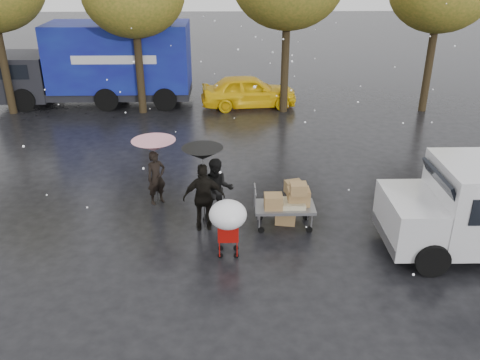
{
  "coord_description": "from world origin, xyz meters",
  "views": [
    {
      "loc": [
        0.2,
        -10.94,
        6.58
      ],
      "look_at": [
        0.45,
        1.0,
        0.98
      ],
      "focal_mm": 38.0,
      "sensor_mm": 36.0,
      "label": 1
    }
  ],
  "objects_px": {
    "shopping_cart": "(228,217)",
    "yellow_taxi": "(249,91)",
    "vendor_cart": "(288,201)",
    "person_pink": "(156,178)",
    "blue_truck": "(101,64)",
    "person_black": "(204,197)"
  },
  "relations": [
    {
      "from": "person_pink",
      "to": "yellow_taxi",
      "type": "distance_m",
      "value": 9.48
    },
    {
      "from": "vendor_cart",
      "to": "yellow_taxi",
      "type": "bearing_deg",
      "value": 93.29
    },
    {
      "from": "person_black",
      "to": "shopping_cart",
      "type": "height_order",
      "value": "person_black"
    },
    {
      "from": "shopping_cart",
      "to": "yellow_taxi",
      "type": "xyz_separation_m",
      "value": [
        0.91,
        11.81,
        -0.36
      ]
    },
    {
      "from": "blue_truck",
      "to": "shopping_cart",
      "type": "bearing_deg",
      "value": -66.17
    },
    {
      "from": "vendor_cart",
      "to": "shopping_cart",
      "type": "relative_size",
      "value": 1.04
    },
    {
      "from": "shopping_cart",
      "to": "yellow_taxi",
      "type": "bearing_deg",
      "value": 85.62
    },
    {
      "from": "yellow_taxi",
      "to": "person_pink",
      "type": "bearing_deg",
      "value": 156.41
    },
    {
      "from": "person_black",
      "to": "vendor_cart",
      "type": "distance_m",
      "value": 2.1
    },
    {
      "from": "person_black",
      "to": "yellow_taxi",
      "type": "distance_m",
      "value": 10.59
    },
    {
      "from": "person_pink",
      "to": "shopping_cart",
      "type": "relative_size",
      "value": 1.04
    },
    {
      "from": "shopping_cart",
      "to": "blue_truck",
      "type": "xyz_separation_m",
      "value": [
        -5.53,
        12.51,
        0.69
      ]
    },
    {
      "from": "person_pink",
      "to": "yellow_taxi",
      "type": "xyz_separation_m",
      "value": [
        2.86,
        9.03,
        -0.06
      ]
    },
    {
      "from": "yellow_taxi",
      "to": "blue_truck",
      "type": "bearing_deg",
      "value": 77.8
    },
    {
      "from": "shopping_cart",
      "to": "yellow_taxi",
      "type": "relative_size",
      "value": 0.35
    },
    {
      "from": "person_pink",
      "to": "blue_truck",
      "type": "xyz_separation_m",
      "value": [
        -3.57,
        9.73,
        1.0
      ]
    },
    {
      "from": "vendor_cart",
      "to": "shopping_cart",
      "type": "distance_m",
      "value": 2.09
    },
    {
      "from": "person_pink",
      "to": "person_black",
      "type": "xyz_separation_m",
      "value": [
        1.37,
        -1.45,
        0.13
      ]
    },
    {
      "from": "shopping_cart",
      "to": "vendor_cart",
      "type": "bearing_deg",
      "value": 43.07
    },
    {
      "from": "vendor_cart",
      "to": "yellow_taxi",
      "type": "xyz_separation_m",
      "value": [
        -0.6,
        10.41,
        -0.02
      ]
    },
    {
      "from": "person_black",
      "to": "shopping_cart",
      "type": "distance_m",
      "value": 1.47
    },
    {
      "from": "blue_truck",
      "to": "yellow_taxi",
      "type": "xyz_separation_m",
      "value": [
        6.43,
        -0.7,
        -1.05
      ]
    }
  ]
}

